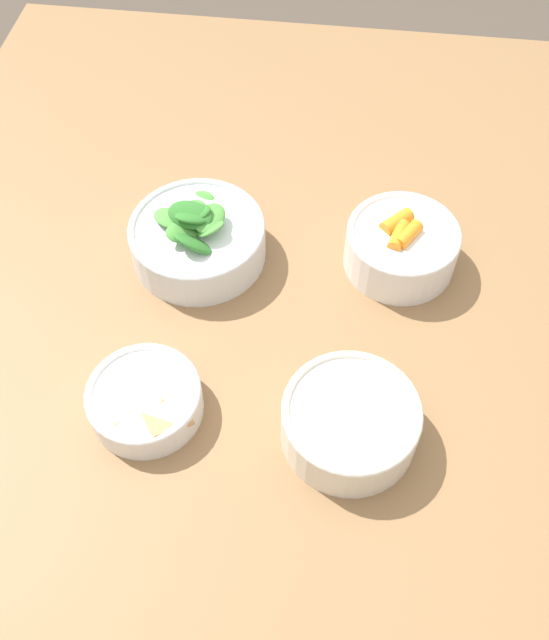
{
  "coord_description": "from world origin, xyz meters",
  "views": [
    {
      "loc": [
        0.54,
        0.09,
        1.52
      ],
      "look_at": [
        0.02,
        0.02,
        0.79
      ],
      "focal_mm": 40.0,
      "sensor_mm": 36.0,
      "label": 1
    }
  ],
  "objects_px": {
    "bowl_carrots": "(402,245)",
    "bowl_greens": "(198,237)",
    "bowl_beans_hotdog": "(350,423)",
    "bowl_cookies": "(145,400)"
  },
  "relations": [
    {
      "from": "bowl_carrots",
      "to": "bowl_greens",
      "type": "xyz_separation_m",
      "value": [
        0.02,
        -0.27,
        -0.0
      ]
    },
    {
      "from": "bowl_carrots",
      "to": "bowl_beans_hotdog",
      "type": "height_order",
      "value": "bowl_carrots"
    },
    {
      "from": "bowl_cookies",
      "to": "bowl_beans_hotdog",
      "type": "bearing_deg",
      "value": 89.29
    },
    {
      "from": "bowl_greens",
      "to": "bowl_beans_hotdog",
      "type": "height_order",
      "value": "bowl_greens"
    },
    {
      "from": "bowl_beans_hotdog",
      "to": "bowl_cookies",
      "type": "relative_size",
      "value": 1.16
    },
    {
      "from": "bowl_greens",
      "to": "bowl_cookies",
      "type": "height_order",
      "value": "bowl_greens"
    },
    {
      "from": "bowl_carrots",
      "to": "bowl_cookies",
      "type": "relative_size",
      "value": 1.12
    },
    {
      "from": "bowl_greens",
      "to": "bowl_cookies",
      "type": "relative_size",
      "value": 1.36
    },
    {
      "from": "bowl_carrots",
      "to": "bowl_beans_hotdog",
      "type": "relative_size",
      "value": 0.96
    },
    {
      "from": "bowl_carrots",
      "to": "bowl_greens",
      "type": "bearing_deg",
      "value": -85.97
    }
  ]
}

